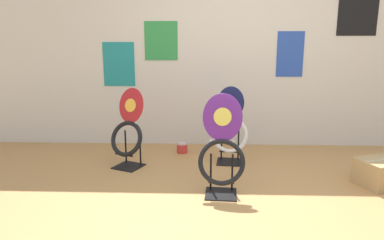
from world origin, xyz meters
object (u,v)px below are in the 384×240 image
(toilet_seat_display_purple_note, at_px, (222,150))
(paint_can, at_px, (182,147))
(toilet_seat_display_navy_moon, at_px, (230,129))
(storage_box, at_px, (382,172))
(toilet_seat_display_crimson_swirl, at_px, (128,132))

(toilet_seat_display_purple_note, xyz_separation_m, paint_can, (-0.43, 1.20, -0.34))
(toilet_seat_display_navy_moon, height_order, storage_box, toilet_seat_display_navy_moon)
(toilet_seat_display_purple_note, xyz_separation_m, toilet_seat_display_crimson_swirl, (-0.99, 0.67, -0.01))
(toilet_seat_display_purple_note, xyz_separation_m, storage_box, (1.55, 0.25, -0.28))
(toilet_seat_display_purple_note, height_order, paint_can, toilet_seat_display_purple_note)
(storage_box, bearing_deg, toilet_seat_display_crimson_swirl, 170.75)
(toilet_seat_display_purple_note, relative_size, toilet_seat_display_crimson_swirl, 1.03)
(toilet_seat_display_crimson_swirl, bearing_deg, storage_box, -9.25)
(paint_can, xyz_separation_m, storage_box, (1.99, -0.94, 0.06))
(storage_box, bearing_deg, toilet_seat_display_navy_moon, 157.24)
(toilet_seat_display_purple_note, height_order, toilet_seat_display_crimson_swirl, toilet_seat_display_purple_note)
(toilet_seat_display_crimson_swirl, height_order, paint_can, toilet_seat_display_crimson_swirl)
(toilet_seat_display_navy_moon, bearing_deg, storage_box, -22.76)
(toilet_seat_display_crimson_swirl, distance_m, toilet_seat_display_navy_moon, 1.13)
(paint_can, bearing_deg, storage_box, -25.40)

